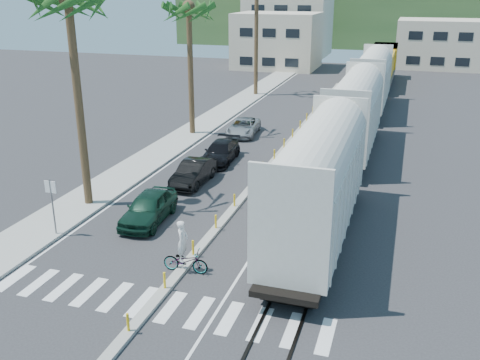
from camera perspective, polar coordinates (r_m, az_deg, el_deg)
name	(u,v)px	position (r m, az deg, el deg)	size (l,w,h in m)	color
ground	(175,279)	(23.10, -6.92, -10.43)	(140.00, 140.00, 0.00)	#28282B
sidewalk	(203,125)	(47.71, -3.93, 5.89)	(3.00, 90.00, 0.15)	gray
rails	(362,129)	(47.59, 12.83, 5.34)	(1.56, 100.00, 0.06)	black
median	(284,148)	(40.61, 4.70, 3.37)	(0.45, 60.00, 0.85)	gray
crosswalk	(154,304)	(21.58, -9.15, -12.93)	(14.00, 2.20, 0.01)	silver
lane_markings	(273,131)	(45.83, 3.52, 5.22)	(9.42, 90.00, 0.01)	silver
freight_train	(362,100)	(45.17, 12.89, 8.32)	(3.00, 60.94, 5.85)	beige
street_sign	(52,199)	(27.33, -19.43, -1.94)	(0.60, 0.08, 3.00)	slate
buildings	(319,34)	(91.21, 8.42, 15.18)	(38.00, 27.00, 10.00)	beige
hillside	(374,15)	(118.46, 14.08, 16.66)	(80.00, 20.00, 12.00)	#385628
car_lead	(149,207)	(28.25, -9.72, -2.91)	(2.18, 4.76, 1.58)	#0F2F21
car_second	(194,173)	(33.32, -4.97, 0.79)	(1.60, 4.48, 1.47)	black
car_third	(220,152)	(37.48, -2.11, 3.00)	(2.26, 4.97, 1.41)	black
car_rear	(243,127)	(44.45, 0.37, 5.69)	(2.71, 5.05, 1.35)	#A1A3A6
cyclist	(185,256)	(23.23, -5.91, -8.04)	(0.89, 2.07, 2.38)	#9EA0A5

